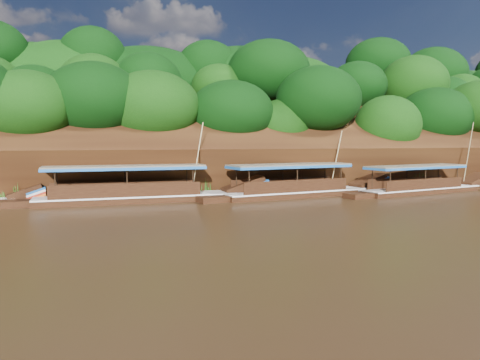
# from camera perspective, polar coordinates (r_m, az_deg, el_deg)

# --- Properties ---
(ground) EXTENTS (160.00, 160.00, 0.00)m
(ground) POSITION_cam_1_polar(r_m,az_deg,el_deg) (30.83, 12.28, -3.53)
(ground) COLOR black
(ground) RESTS_ON ground
(riverbank) EXTENTS (120.00, 30.06, 19.40)m
(riverbank) POSITION_cam_1_polar(r_m,az_deg,el_deg) (51.55, -0.26, 2.07)
(riverbank) COLOR black
(riverbank) RESTS_ON ground
(boat_0) EXTENTS (14.56, 4.78, 6.40)m
(boat_0) POSITION_cam_1_polar(r_m,az_deg,el_deg) (42.68, 21.94, -0.72)
(boat_0) COLOR black
(boat_0) RESTS_ON ground
(boat_1) EXTENTS (15.13, 4.45, 5.67)m
(boat_1) POSITION_cam_1_polar(r_m,az_deg,el_deg) (37.49, 8.10, -1.07)
(boat_1) COLOR black
(boat_1) RESTS_ON ground
(boat_2) EXTENTS (16.89, 2.90, 6.28)m
(boat_2) POSITION_cam_1_polar(r_m,az_deg,el_deg) (34.52, -10.82, -1.60)
(boat_2) COLOR black
(boat_2) RESTS_ON ground
(reeds) EXTENTS (49.14, 2.58, 2.04)m
(reeds) POSITION_cam_1_polar(r_m,az_deg,el_deg) (38.59, 2.46, -0.43)
(reeds) COLOR #265A16
(reeds) RESTS_ON ground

